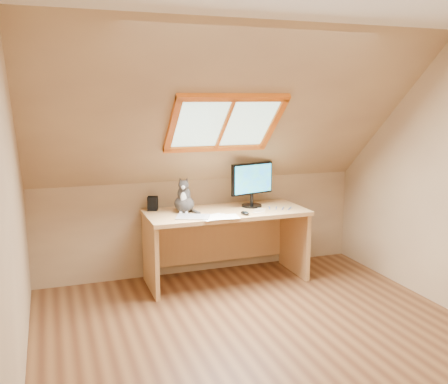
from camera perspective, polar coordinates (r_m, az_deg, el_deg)
name	(u,v)px	position (r m, az deg, el deg)	size (l,w,h in m)	color
ground	(270,343)	(4.00, 5.27, -16.80)	(3.50, 3.50, 0.00)	brown
room_shell	(279,159)	(3.49, 6.31, 3.82)	(3.52, 3.52, 2.41)	tan
desk	(224,230)	(5.12, -0.04, -4.40)	(1.61, 0.71, 0.74)	tan
monitor	(252,182)	(5.13, 3.24, 1.19)	(0.49, 0.21, 0.46)	black
cat	(184,200)	(4.91, -4.59, -0.88)	(0.26, 0.28, 0.36)	#3C3835
desk_speaker	(153,203)	(5.05, -8.15, -1.31)	(0.10, 0.10, 0.14)	black
graphics_tablet	(193,217)	(4.71, -3.56, -2.86)	(0.31, 0.22, 0.01)	#B2B2B7
mouse	(245,213)	(4.82, 2.41, -2.42)	(0.06, 0.11, 0.04)	black
papers	(218,217)	(4.71, -0.65, -2.90)	(0.35, 0.30, 0.01)	white
cables	(272,209)	(5.06, 5.49, -1.96)	(0.51, 0.26, 0.01)	silver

